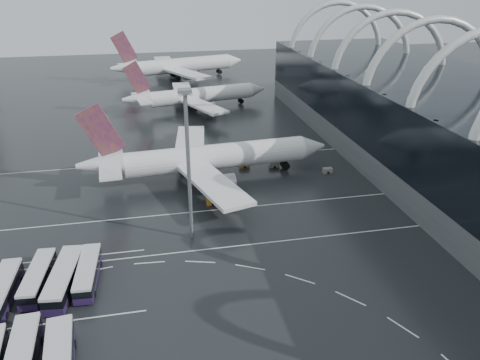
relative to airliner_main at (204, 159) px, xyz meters
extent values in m
plane|color=black|center=(-4.36, -27.93, -4.88)|extent=(420.00, 420.00, 0.00)
cube|color=#56595B|center=(57.64, -7.93, -1.88)|extent=(42.00, 160.00, 6.00)
cube|color=black|center=(57.64, -7.93, 8.12)|extent=(42.00, 160.00, 14.00)
torus|color=silver|center=(53.64, -18.93, 13.12)|extent=(33.80, 1.80, 33.80)
torus|color=silver|center=(53.64, 0.07, 13.12)|extent=(33.80, 1.80, 33.80)
torus|color=silver|center=(53.64, 19.07, 13.12)|extent=(33.80, 1.80, 33.80)
torus|color=silver|center=(53.64, 38.07, 13.12)|extent=(33.80, 1.80, 33.80)
torus|color=silver|center=(53.64, 57.07, 13.12)|extent=(33.80, 1.80, 33.80)
cube|color=silver|center=(-4.36, -29.93, -4.88)|extent=(120.00, 0.25, 0.01)
cube|color=silver|center=(-4.36, -15.93, -4.88)|extent=(120.00, 0.25, 0.01)
cube|color=silver|center=(-4.36, 12.07, -4.88)|extent=(120.00, 0.25, 0.01)
cube|color=silver|center=(-28.36, -43.93, -4.88)|extent=(28.00, 0.25, 0.01)
cube|color=silver|center=(-28.36, -27.93, -4.88)|extent=(28.00, 0.25, 0.01)
cylinder|color=white|center=(2.93, 0.22, 0.18)|extent=(41.76, 8.86, 5.76)
cone|color=white|center=(26.56, 2.01, 0.18)|extent=(6.37, 6.19, 5.76)
cone|color=white|center=(-22.68, -1.71, 1.17)|extent=(10.33, 6.49, 5.76)
cube|color=#4B1761|center=(-21.69, -1.64, 8.51)|extent=(9.58, 1.31, 12.20)
cube|color=white|center=(-20.70, -1.56, 1.17)|extent=(5.80, 18.15, 0.50)
cube|color=white|center=(-0.10, -12.45, -0.42)|extent=(13.64, 25.76, 0.79)
cube|color=white|center=(-1.97, 12.29, -0.42)|extent=(10.20, 25.51, 0.79)
cylinder|color=gray|center=(2.61, -8.76, -2.20)|extent=(5.70, 3.78, 3.37)
cylinder|color=gray|center=(1.26, 9.05, -2.20)|extent=(5.70, 3.78, 3.37)
cube|color=black|center=(-1.03, -0.08, -3.79)|extent=(12.35, 7.23, 2.18)
cylinder|color=white|center=(7.16, 59.65, -0.30)|extent=(36.58, 12.13, 5.21)
cone|color=white|center=(27.59, 63.68, -0.30)|extent=(6.30, 6.16, 5.21)
cone|color=white|center=(-15.04, 55.27, 0.60)|extent=(9.83, 6.85, 5.21)
cube|color=#4B1761|center=(-14.16, 55.45, 7.26)|extent=(8.60, 2.20, 11.05)
cube|color=white|center=(-13.27, 55.62, 0.60)|extent=(7.10, 16.66, 0.45)
cube|color=white|center=(5.80, 47.93, -0.84)|extent=(14.62, 23.14, 0.72)
cube|color=white|center=(1.45, 69.98, -0.84)|extent=(6.63, 22.57, 0.72)
cylinder|color=gray|center=(7.84, 51.54, -2.45)|extent=(5.44, 3.96, 3.06)
cylinder|color=gray|center=(4.71, 67.41, -2.45)|extent=(5.44, 3.96, 3.06)
cube|color=black|center=(3.63, 58.95, -3.89)|extent=(11.70, 7.73, 1.98)
cylinder|color=white|center=(5.81, 110.21, 0.68)|extent=(42.57, 17.16, 6.32)
cone|color=white|center=(29.43, 116.59, 0.68)|extent=(7.96, 7.81, 6.32)
cone|color=white|center=(-19.91, 103.26, 1.77)|extent=(12.17, 8.95, 6.32)
cube|color=#4B1761|center=(-18.86, 103.55, 9.84)|extent=(10.31, 3.37, 13.40)
cube|color=white|center=(-17.81, 103.83, 1.77)|extent=(9.85, 20.22, 0.55)
cube|color=white|center=(5.15, 95.92, 0.02)|extent=(19.21, 27.74, 0.87)
cube|color=white|center=(-1.95, 122.23, 0.02)|extent=(9.10, 27.63, 0.87)
cylinder|color=gray|center=(7.31, 100.45, -1.94)|extent=(6.76, 5.14, 3.71)
cylinder|color=gray|center=(2.20, 119.40, -1.94)|extent=(6.76, 5.14, 3.71)
cube|color=black|center=(1.60, 109.07, -3.68)|extent=(14.45, 10.15, 2.40)
cube|color=#1F123B|center=(-34.58, -37.55, -4.00)|extent=(3.19, 12.81, 1.08)
cube|color=black|center=(-34.58, -37.55, -2.83)|extent=(3.24, 12.55, 1.27)
cube|color=silver|center=(-34.58, -37.55, -1.97)|extent=(3.19, 12.81, 0.44)
cylinder|color=black|center=(-33.33, -41.66, -4.39)|extent=(0.37, 0.99, 0.98)
cylinder|color=black|center=(-33.11, -33.52, -4.39)|extent=(0.37, 0.99, 0.98)
cylinder|color=black|center=(-35.83, -33.44, -4.39)|extent=(0.37, 0.99, 0.98)
cube|color=#1F123B|center=(-30.15, -35.14, -4.03)|extent=(3.67, 12.44, 1.04)
cube|color=black|center=(-30.15, -35.14, -2.90)|extent=(3.70, 12.20, 1.23)
cube|color=silver|center=(-30.15, -35.14, -2.08)|extent=(3.67, 12.44, 0.42)
cylinder|color=black|center=(-29.14, -39.15, -4.41)|extent=(0.40, 0.97, 0.94)
cylinder|color=black|center=(-31.76, -38.95, -4.41)|extent=(0.40, 0.97, 0.94)
cylinder|color=black|center=(-28.54, -31.33, -4.41)|extent=(0.40, 0.97, 0.94)
cylinder|color=black|center=(-31.16, -31.13, -4.41)|extent=(0.40, 0.97, 0.94)
cube|color=#1F123B|center=(-26.26, -36.36, -3.93)|extent=(4.54, 13.94, 1.16)
cube|color=black|center=(-26.26, -36.36, -2.67)|extent=(4.57, 13.67, 1.37)
cube|color=silver|center=(-26.26, -36.36, -1.75)|extent=(4.54, 13.94, 0.47)
cylinder|color=black|center=(-25.29, -40.88, -4.36)|extent=(0.48, 1.09, 1.05)
cylinder|color=black|center=(-28.20, -40.56, -4.36)|extent=(0.48, 1.09, 1.05)
cylinder|color=black|center=(-24.32, -32.17, -4.36)|extent=(0.48, 1.09, 1.05)
cylinder|color=black|center=(-27.23, -31.85, -4.36)|extent=(0.48, 1.09, 1.05)
cube|color=#1F123B|center=(-22.88, -35.26, -4.03)|extent=(3.29, 12.41, 1.04)
cube|color=black|center=(-22.88, -35.26, -2.89)|extent=(3.33, 12.17, 1.23)
cube|color=silver|center=(-22.88, -35.26, -2.07)|extent=(3.29, 12.41, 0.43)
cylinder|color=black|center=(-21.74, -39.25, -4.41)|extent=(0.37, 0.96, 0.95)
cylinder|color=black|center=(-24.37, -39.13, -4.41)|extent=(0.37, 0.96, 0.95)
cylinder|color=black|center=(-21.39, -31.38, -4.41)|extent=(0.37, 0.96, 0.95)
cylinder|color=black|center=(-24.02, -31.26, -4.41)|extent=(0.37, 0.96, 0.95)
cylinder|color=black|center=(-31.70, -48.61, -4.41)|extent=(0.43, 0.98, 0.95)
cube|color=black|center=(-29.00, -52.14, -2.72)|extent=(3.71, 13.28, 1.34)
cube|color=silver|center=(-29.00, -52.14, -1.81)|extent=(3.66, 13.55, 0.46)
cylinder|color=black|center=(-27.78, -47.78, -4.37)|extent=(0.41, 1.05, 1.03)
cylinder|color=black|center=(-30.65, -47.92, -4.37)|extent=(0.41, 1.05, 1.03)
cube|color=silver|center=(-24.52, -53.91, -1.70)|extent=(4.41, 14.13, 0.48)
cylinder|color=black|center=(-23.46, -49.34, -4.35)|extent=(0.47, 1.10, 1.07)
cylinder|color=black|center=(-26.42, -49.62, -4.35)|extent=(0.47, 1.10, 1.07)
cylinder|color=gray|center=(-5.80, -25.31, 8.29)|extent=(0.66, 0.66, 26.34)
cube|color=gray|center=(-5.80, -25.31, 21.74)|extent=(2.07, 2.07, 0.75)
cube|color=silver|center=(-5.80, -25.31, 21.46)|extent=(1.88, 1.88, 0.38)
cube|color=slate|center=(17.46, 3.31, -4.23)|extent=(2.38, 1.41, 1.30)
cube|color=orange|center=(-0.19, -13.17, -4.22)|extent=(2.43, 1.44, 1.33)
cube|color=slate|center=(28.91, -2.69, -4.29)|extent=(2.19, 1.29, 1.19)
cube|color=orange|center=(10.30, 4.71, -4.23)|extent=(2.41, 1.42, 1.31)
camera|label=1|loc=(-11.93, -98.27, 39.40)|focal=35.00mm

